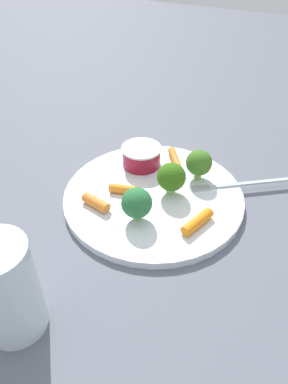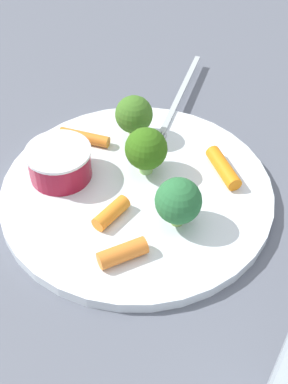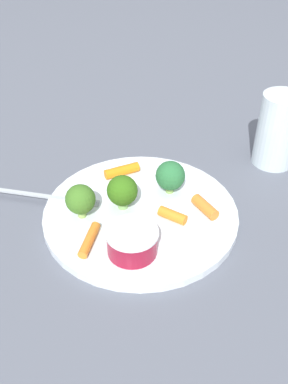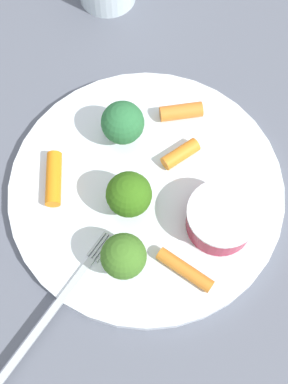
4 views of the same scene
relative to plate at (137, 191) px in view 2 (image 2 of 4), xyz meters
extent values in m
plane|color=#575C69|center=(0.00, 0.00, -0.01)|extent=(2.40, 2.40, 0.00)
cylinder|color=white|center=(0.00, 0.00, 0.00)|extent=(0.27, 0.27, 0.01)
cylinder|color=maroon|center=(-0.06, -0.05, 0.02)|extent=(0.06, 0.06, 0.03)
cylinder|color=silver|center=(-0.06, -0.05, 0.04)|extent=(0.07, 0.07, 0.00)
cylinder|color=#8BC56C|center=(-0.01, 0.02, 0.01)|extent=(0.01, 0.01, 0.01)
sphere|color=#346716|center=(-0.01, 0.02, 0.04)|extent=(0.04, 0.04, 0.04)
cylinder|color=#86B257|center=(0.06, 0.00, 0.01)|extent=(0.01, 0.01, 0.01)
sphere|color=#2B6D3A|center=(0.06, 0.00, 0.04)|extent=(0.04, 0.04, 0.04)
cylinder|color=#97C35E|center=(-0.07, 0.05, 0.01)|extent=(0.01, 0.01, 0.01)
sphere|color=#3F7124|center=(-0.07, 0.05, 0.04)|extent=(0.04, 0.04, 0.04)
cylinder|color=orange|center=(0.02, -0.04, 0.01)|extent=(0.02, 0.04, 0.01)
cylinder|color=orange|center=(0.04, 0.08, 0.01)|extent=(0.06, 0.03, 0.02)
cylinder|color=orange|center=(-0.09, 0.00, 0.01)|extent=(0.05, 0.04, 0.01)
cylinder|color=orange|center=(0.06, -0.07, 0.01)|extent=(0.03, 0.05, 0.02)
cube|color=#B0B9BD|center=(-0.10, 0.15, 0.01)|extent=(0.10, 0.15, 0.00)
cube|color=#B0B9BD|center=(-0.04, 0.07, 0.01)|extent=(0.02, 0.02, 0.00)
cube|color=#B0B9BD|center=(-0.04, 0.06, 0.01)|extent=(0.02, 0.02, 0.00)
cube|color=#B0B9BD|center=(-0.04, 0.06, 0.01)|extent=(0.02, 0.02, 0.00)
cube|color=#B0B9BD|center=(-0.05, 0.06, 0.01)|extent=(0.02, 0.02, 0.00)
camera|label=1|loc=(0.40, 0.16, 0.37)|focal=34.67mm
camera|label=2|loc=(0.28, -0.22, 0.36)|focal=46.68mm
camera|label=3|loc=(-0.32, -0.33, 0.40)|focal=40.34mm
camera|label=4|loc=(-0.19, 0.08, 0.47)|focal=48.20mm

